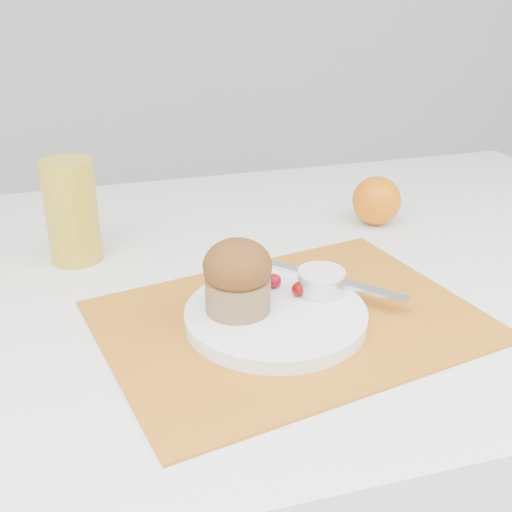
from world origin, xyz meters
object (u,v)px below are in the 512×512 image
object	(u,v)px
table	(285,473)
plate	(276,316)
orange	(376,201)
muffin	(238,276)
juice_glass	(72,211)

from	to	relation	value
table	plate	xyz separation A→B (m)	(-0.07, -0.15, 0.39)
orange	muffin	xyz separation A→B (m)	(-0.28, -0.23, 0.02)
table	muffin	xyz separation A→B (m)	(-0.11, -0.13, 0.44)
plate	muffin	xyz separation A→B (m)	(-0.04, 0.01, 0.05)
muffin	juice_glass	bearing A→B (deg)	126.47
table	orange	bearing A→B (deg)	29.92
juice_glass	muffin	xyz separation A→B (m)	(0.17, -0.23, -0.01)
table	orange	world-z (taller)	orange
plate	juice_glass	bearing A→B (deg)	130.93
table	juice_glass	world-z (taller)	juice_glass
orange	juice_glass	world-z (taller)	juice_glass
table	muffin	distance (m)	0.47
plate	juice_glass	distance (m)	0.32
orange	muffin	distance (m)	0.37
plate	orange	bearing A→B (deg)	45.66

